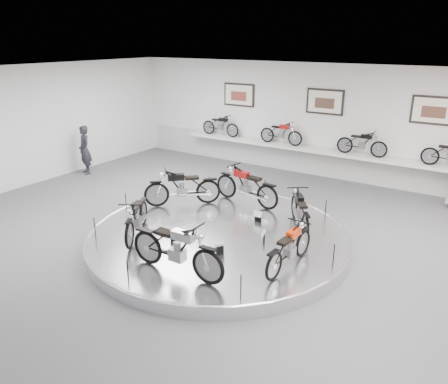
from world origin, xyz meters
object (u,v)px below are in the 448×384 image
Objects in this scene: bike_e at (176,248)px; bike_b at (246,185)px; bike_d at (136,217)px; bike_c at (182,187)px; visitor at (85,150)px; bike_f at (289,247)px; bike_a at (300,210)px; display_platform at (218,237)px; shelf at (318,151)px.

bike_b is at bearing 100.61° from bike_e.
bike_c is at bearing 159.28° from bike_d.
bike_c is at bearing 44.52° from bike_b.
bike_f is at bearing 6.03° from visitor.
bike_a is at bearing 16.93° from visitor.
bike_d is (-1.52, -1.24, 0.64)m from display_platform.
bike_c is 4.37m from bike_f.
display_platform is at bearing 99.48° from bike_d.
visitor reaches higher than bike_d.
display_platform is 2.26m from bike_e.
bike_e is (-1.14, -3.42, 0.09)m from bike_a.
bike_d is (-3.07, -2.56, 0.01)m from bike_a.
shelf is 6.81× the size of bike_a.
bike_a is at bearing 142.12° from bike_c.
bike_c is at bearing 71.39° from bike_f.
bike_c is at bearing 125.77° from bike_e.
bike_d is 0.92× the size of visitor.
visitor is at bearing -55.92° from bike_c.
shelf is at bearing -18.73° from bike_a.
bike_c is (-1.87, 0.97, 0.69)m from display_platform.
display_platform is 2.06m from bike_d.
bike_b reaches higher than display_platform.
bike_d is at bearing -7.72° from visitor.
shelf is 7.00× the size of bike_f.
bike_d is at bearing -140.72° from display_platform.
bike_d is at bearing 155.06° from bike_e.
bike_e is (0.41, -8.50, -0.14)m from shelf.
bike_e is (0.41, -2.10, 0.71)m from display_platform.
display_platform is 3.56× the size of visitor.
bike_a is at bearing -72.98° from shelf.
bike_b is 3.49m from bike_d.
visitor is (-5.53, 1.21, 0.06)m from bike_c.
bike_d is at bearing 78.97° from bike_b.
display_platform is at bearing 6.03° from visitor.
shelf is at bearing 90.00° from display_platform.
bike_e reaches higher than bike_b.
visitor is (-7.81, 4.28, 0.03)m from bike_e.
bike_a is (1.56, 1.32, 0.63)m from display_platform.
bike_e is (1.93, -0.86, 0.08)m from bike_d.
bike_f is (2.19, -7.04, -0.24)m from shelf.
display_platform is at bearing 108.93° from bike_c.
visitor is at bearing -149.95° from bike_d.
bike_b reaches higher than bike_c.
bike_a is 4.00m from bike_d.
bike_c is 3.83m from bike_e.
display_platform is at bearing 108.85° from bike_b.
bike_b is 1.81m from bike_c.
bike_e is at bearing 132.42° from bike_f.
bike_b is 3.78m from bike_f.
bike_e is at bearing -78.94° from display_platform.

